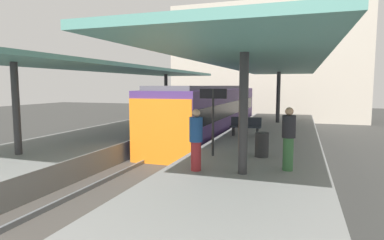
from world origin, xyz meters
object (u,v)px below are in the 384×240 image
(passenger_near_bench, at_px, (289,138))
(passenger_mid_platform, at_px, (196,139))
(platform_bench, at_px, (246,126))
(platform_sign, at_px, (213,107))
(commuter_train, at_px, (211,112))
(litter_bin, at_px, (262,145))

(passenger_near_bench, height_order, passenger_mid_platform, passenger_near_bench)
(platform_bench, distance_m, platform_sign, 4.75)
(platform_sign, bearing_deg, commuter_train, 105.66)
(litter_bin, bearing_deg, passenger_near_bench, -59.68)
(platform_sign, bearing_deg, litter_bin, 12.36)
(platform_sign, relative_size, litter_bin, 2.76)
(passenger_near_bench, bearing_deg, passenger_mid_platform, -160.94)
(platform_bench, relative_size, passenger_near_bench, 0.81)
(platform_bench, xyz_separation_m, passenger_mid_platform, (-0.26, -6.58, 0.41))
(platform_bench, distance_m, litter_bin, 4.43)
(platform_sign, height_order, passenger_near_bench, platform_sign)
(platform_bench, bearing_deg, passenger_near_bench, -69.85)
(commuter_train, relative_size, passenger_near_bench, 8.80)
(passenger_mid_platform, bearing_deg, commuter_train, 103.19)
(passenger_near_bench, bearing_deg, commuter_train, 116.14)
(commuter_train, height_order, passenger_mid_platform, commuter_train)
(commuter_train, bearing_deg, platform_sign, -74.34)
(platform_bench, relative_size, litter_bin, 1.75)
(platform_sign, relative_size, passenger_mid_platform, 1.31)
(litter_bin, bearing_deg, platform_sign, -167.64)
(platform_sign, xyz_separation_m, passenger_mid_platform, (0.06, -1.98, -0.75))
(commuter_train, distance_m, platform_bench, 5.10)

